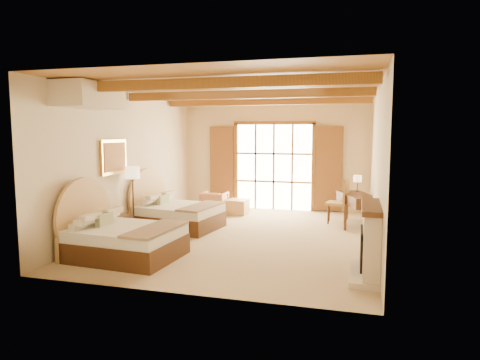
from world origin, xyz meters
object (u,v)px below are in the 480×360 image
(bed_near, at_px, (118,237))
(bed_far, at_px, (173,212))
(armchair, at_px, (214,203))
(desk, at_px, (357,209))
(nightstand, at_px, (118,228))

(bed_near, height_order, bed_far, bed_near)
(bed_near, distance_m, armchair, 4.45)
(bed_far, distance_m, desk, 4.49)
(bed_far, height_order, nightstand, bed_far)
(bed_near, relative_size, nightstand, 3.78)
(nightstand, xyz_separation_m, armchair, (1.01, 3.34, 0.05))
(nightstand, height_order, desk, desk)
(bed_near, bearing_deg, armchair, 89.89)
(bed_near, xyz_separation_m, desk, (4.20, 3.99, 0.03))
(desk, bearing_deg, bed_far, 178.10)
(desk, bearing_deg, nightstand, -170.68)
(bed_far, relative_size, armchair, 2.98)
(bed_near, relative_size, bed_far, 0.98)
(armchair, bearing_deg, bed_far, 78.89)
(armchair, bearing_deg, desk, 173.15)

